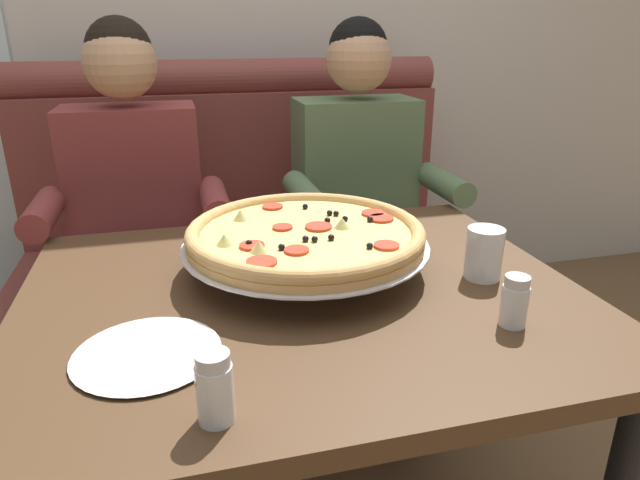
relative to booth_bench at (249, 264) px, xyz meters
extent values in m
cube|color=brown|center=(0.00, -0.13, -0.17)|extent=(1.61, 0.60, 0.46)
cube|color=brown|center=(0.00, 0.26, 0.29)|extent=(1.61, 0.18, 0.65)
cylinder|color=brown|center=(0.00, 0.26, 0.66)|extent=(1.61, 0.14, 0.14)
cube|color=#4C331E|center=(0.00, -0.94, 0.31)|extent=(1.14, 0.93, 0.04)
cylinder|color=black|center=(-0.50, -0.54, -0.05)|extent=(0.06, 0.06, 0.69)
cylinder|color=black|center=(0.50, -0.54, -0.05)|extent=(0.06, 0.06, 0.69)
cube|color=#2D3342|center=(-0.36, -0.38, 0.14)|extent=(0.34, 0.40, 0.15)
cylinder|color=#2D3342|center=(-0.46, -0.63, -0.17)|extent=(0.11, 0.11, 0.46)
cylinder|color=#2D3342|center=(-0.26, -0.63, -0.17)|extent=(0.11, 0.11, 0.46)
cube|color=brown|center=(-0.36, -0.16, 0.34)|extent=(0.40, 0.22, 0.56)
cylinder|color=brown|center=(-0.59, -0.38, 0.37)|extent=(0.08, 0.28, 0.08)
cylinder|color=brown|center=(-0.13, -0.38, 0.37)|extent=(0.08, 0.28, 0.08)
sphere|color=tan|center=(-0.36, -0.18, 0.75)|extent=(0.21, 0.21, 0.21)
sphere|color=black|center=(-0.36, -0.17, 0.78)|extent=(0.19, 0.19, 0.19)
cube|color=#2D3342|center=(0.36, -0.38, 0.14)|extent=(0.34, 0.40, 0.15)
cylinder|color=#2D3342|center=(0.26, -0.63, -0.17)|extent=(0.11, 0.11, 0.46)
cylinder|color=#2D3342|center=(0.46, -0.63, -0.17)|extent=(0.11, 0.11, 0.46)
cube|color=#56704C|center=(0.36, -0.16, 0.34)|extent=(0.40, 0.22, 0.56)
cylinder|color=#56704C|center=(0.13, -0.38, 0.37)|extent=(0.08, 0.28, 0.08)
cylinder|color=#56704C|center=(0.59, -0.38, 0.37)|extent=(0.08, 0.28, 0.08)
sphere|color=tan|center=(0.36, -0.18, 0.75)|extent=(0.21, 0.21, 0.21)
sphere|color=black|center=(0.36, -0.17, 0.78)|extent=(0.19, 0.19, 0.19)
cylinder|color=silver|center=(0.03, -0.98, 0.36)|extent=(0.01, 0.01, 0.06)
cylinder|color=silver|center=(-0.09, -0.77, 0.36)|extent=(0.01, 0.01, 0.06)
cylinder|color=silver|center=(0.15, -0.77, 0.36)|extent=(0.01, 0.01, 0.06)
torus|color=silver|center=(0.03, -0.84, 0.39)|extent=(0.30, 0.30, 0.01)
cylinder|color=silver|center=(0.03, -0.84, 0.40)|extent=(0.54, 0.54, 0.00)
cylinder|color=tan|center=(0.03, -0.84, 0.41)|extent=(0.52, 0.52, 0.02)
torus|color=tan|center=(0.03, -0.84, 0.43)|extent=(0.52, 0.52, 0.03)
cylinder|color=#EFCC6B|center=(0.03, -0.84, 0.42)|extent=(0.46, 0.46, 0.01)
cylinder|color=red|center=(-0.02, -0.95, 0.43)|extent=(0.05, 0.05, 0.01)
cylinder|color=red|center=(0.21, -0.77, 0.43)|extent=(0.06, 0.06, 0.01)
cylinder|color=red|center=(-0.01, -0.66, 0.43)|extent=(0.05, 0.05, 0.01)
cylinder|color=red|center=(0.17, -0.97, 0.43)|extent=(0.05, 0.05, 0.01)
cylinder|color=red|center=(0.06, -0.83, 0.43)|extent=(0.06, 0.06, 0.01)
cylinder|color=red|center=(0.22, -0.81, 0.43)|extent=(0.06, 0.06, 0.01)
cylinder|color=red|center=(-0.02, -0.81, 0.43)|extent=(0.04, 0.04, 0.01)
cylinder|color=red|center=(-0.09, -0.99, 0.43)|extent=(0.06, 0.06, 0.01)
cylinder|color=red|center=(-0.10, -0.90, 0.43)|extent=(0.05, 0.05, 0.01)
sphere|color=black|center=(0.13, -0.97, 0.43)|extent=(0.01, 0.01, 0.01)
sphere|color=black|center=(0.09, -0.80, 0.43)|extent=(0.01, 0.01, 0.01)
sphere|color=black|center=(-0.04, -0.93, 0.43)|extent=(0.01, 0.01, 0.01)
sphere|color=black|center=(0.03, -0.91, 0.43)|extent=(0.01, 0.01, 0.01)
sphere|color=black|center=(0.01, -0.90, 0.43)|extent=(0.01, 0.01, 0.01)
sphere|color=black|center=(0.11, -0.75, 0.43)|extent=(0.01, 0.01, 0.01)
sphere|color=black|center=(-0.10, -0.90, 0.43)|extent=(0.01, 0.01, 0.01)
sphere|color=black|center=(0.07, -0.91, 0.43)|extent=(0.01, 0.01, 0.01)
sphere|color=black|center=(0.19, -0.82, 0.43)|extent=(0.01, 0.01, 0.01)
sphere|color=black|center=(0.12, -0.76, 0.43)|extent=(0.01, 0.01, 0.01)
sphere|color=black|center=(0.13, -0.80, 0.43)|extent=(0.01, 0.01, 0.01)
sphere|color=black|center=(0.06, -0.69, 0.43)|extent=(0.01, 0.01, 0.01)
cone|color=#CCC675|center=(-0.09, -0.94, 0.44)|extent=(0.04, 0.04, 0.02)
cone|color=#CCC675|center=(0.11, -0.84, 0.44)|extent=(0.04, 0.04, 0.02)
cone|color=#CCC675|center=(-0.10, -0.73, 0.44)|extent=(0.04, 0.04, 0.02)
cone|color=#CCC675|center=(-0.15, -0.88, 0.44)|extent=(0.04, 0.04, 0.02)
cylinder|color=white|center=(-0.21, -1.30, 0.38)|extent=(0.05, 0.05, 0.09)
cylinder|color=silver|center=(-0.21, -1.30, 0.36)|extent=(0.04, 0.04, 0.06)
cylinder|color=silver|center=(-0.21, -1.30, 0.43)|extent=(0.05, 0.05, 0.02)
cylinder|color=white|center=(0.34, -1.17, 0.37)|extent=(0.05, 0.05, 0.08)
cylinder|color=#4C6633|center=(0.34, -1.17, 0.35)|extent=(0.04, 0.04, 0.04)
cylinder|color=silver|center=(0.34, -1.17, 0.42)|extent=(0.04, 0.04, 0.02)
cylinder|color=white|center=(-0.31, -1.11, 0.34)|extent=(0.17, 0.17, 0.01)
cone|color=white|center=(-0.31, -1.11, 0.34)|extent=(0.24, 0.24, 0.01)
cylinder|color=silver|center=(0.39, -0.97, 0.39)|extent=(0.08, 0.08, 0.11)
cylinder|color=white|center=(0.39, -0.97, 0.36)|extent=(0.07, 0.07, 0.06)
camera|label=1|loc=(-0.23, -1.95, 0.84)|focal=31.25mm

